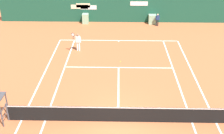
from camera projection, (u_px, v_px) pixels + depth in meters
ground_plane at (118, 115)px, 16.31m from camera, size 80.00×80.00×0.01m
tennis_net at (118, 114)px, 15.57m from camera, size 12.10×0.10×1.07m
sponsor_back_wall at (119, 10)px, 30.31m from camera, size 25.00×1.02×2.57m
player_on_baseline at (78, 41)px, 23.76m from camera, size 0.70×0.63×1.76m
ball_kid_right_post at (157, 19)px, 29.39m from camera, size 0.42×0.19×1.28m
tennis_ball_by_sideline at (120, 62)px, 22.30m from camera, size 0.07×0.07×0.07m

